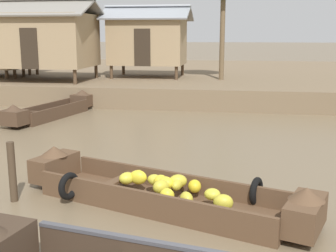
# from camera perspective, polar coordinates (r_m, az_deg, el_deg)

# --- Properties ---
(ground_plane) EXTENTS (300.00, 300.00, 0.00)m
(ground_plane) POSITION_cam_1_polar(r_m,az_deg,el_deg) (13.85, 6.85, -1.12)
(ground_plane) COLOR #726047
(riverbank_strip) EXTENTS (160.00, 20.00, 0.88)m
(riverbank_strip) POSITION_cam_1_polar(r_m,az_deg,el_deg) (27.65, 8.10, 6.28)
(riverbank_strip) COLOR #756047
(riverbank_strip) RESTS_ON ground
(banana_boat) EXTENTS (5.67, 2.93, 0.81)m
(banana_boat) POSITION_cam_1_polar(r_m,az_deg,el_deg) (8.11, -0.83, -8.57)
(banana_boat) COLOR brown
(banana_boat) RESTS_ON ground
(cargo_boat_upstream) EXTENTS (1.84, 4.88, 0.80)m
(cargo_boat_upstream) POSITION_cam_1_polar(r_m,az_deg,el_deg) (17.10, -14.83, 2.04)
(cargo_boat_upstream) COLOR #473323
(cargo_boat_upstream) RESTS_ON ground
(stilt_house_mid_right) EXTENTS (5.06, 3.86, 3.84)m
(stilt_house_mid_right) POSITION_cam_1_polar(r_m,az_deg,el_deg) (22.08, -15.68, 10.82)
(stilt_house_mid_right) COLOR #4C3826
(stilt_house_mid_right) RESTS_ON riverbank_strip
(stilt_house_right) EXTENTS (4.40, 3.25, 3.65)m
(stilt_house_right) POSITION_cam_1_polar(r_m,az_deg,el_deg) (23.00, -2.62, 11.14)
(stilt_house_right) COLOR #4C3826
(stilt_house_right) RESTS_ON riverbank_strip
(mooring_post) EXTENTS (0.14, 0.14, 1.15)m
(mooring_post) POSITION_cam_1_polar(r_m,az_deg,el_deg) (8.73, -19.59, -5.65)
(mooring_post) COLOR #423323
(mooring_post) RESTS_ON ground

